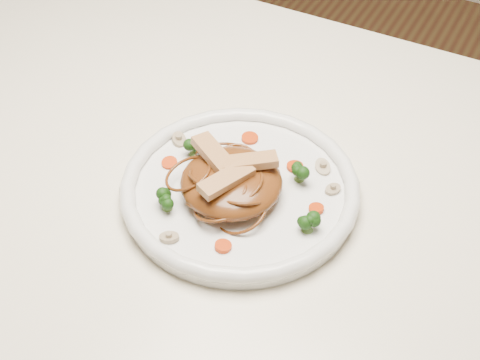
% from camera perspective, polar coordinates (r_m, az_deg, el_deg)
% --- Properties ---
extents(table, '(1.20, 0.80, 0.75)m').
position_cam_1_polar(table, '(0.96, -0.98, -2.63)').
color(table, '#F3E8CE').
rests_on(table, ground).
extents(plate, '(0.30, 0.30, 0.02)m').
position_cam_1_polar(plate, '(0.84, -0.00, -1.07)').
color(plate, white).
rests_on(plate, table).
extents(noodle_mound, '(0.15, 0.15, 0.04)m').
position_cam_1_polar(noodle_mound, '(0.81, -0.75, -0.19)').
color(noodle_mound, '#582E10').
rests_on(noodle_mound, plate).
extents(chicken_a, '(0.07, 0.06, 0.01)m').
position_cam_1_polar(chicken_a, '(0.80, 0.70, 1.57)').
color(chicken_a, tan).
rests_on(chicken_a, noodle_mound).
extents(chicken_b, '(0.08, 0.06, 0.01)m').
position_cam_1_polar(chicken_b, '(0.81, -2.13, 2.11)').
color(chicken_b, tan).
rests_on(chicken_b, noodle_mound).
extents(chicken_c, '(0.05, 0.08, 0.01)m').
position_cam_1_polar(chicken_c, '(0.78, -1.18, 0.06)').
color(chicken_c, tan).
rests_on(chicken_c, noodle_mound).
extents(broccoli_0, '(0.03, 0.03, 0.03)m').
position_cam_1_polar(broccoli_0, '(0.84, 5.20, 0.90)').
color(broccoli_0, '#15410D').
rests_on(broccoli_0, plate).
extents(broccoli_1, '(0.03, 0.03, 0.03)m').
position_cam_1_polar(broccoli_1, '(0.87, -4.07, 2.95)').
color(broccoli_1, '#15410D').
rests_on(broccoli_1, plate).
extents(broccoli_2, '(0.03, 0.03, 0.03)m').
position_cam_1_polar(broccoli_2, '(0.80, -6.38, -1.65)').
color(broccoli_2, '#15410D').
rests_on(broccoli_2, plate).
extents(broccoli_3, '(0.03, 0.03, 0.03)m').
position_cam_1_polar(broccoli_3, '(0.78, 5.89, -3.69)').
color(broccoli_3, '#15410D').
rests_on(broccoli_3, plate).
extents(carrot_0, '(0.02, 0.02, 0.00)m').
position_cam_1_polar(carrot_0, '(0.86, 4.77, 1.17)').
color(carrot_0, '#C43507').
rests_on(carrot_0, plate).
extents(carrot_1, '(0.02, 0.02, 0.00)m').
position_cam_1_polar(carrot_1, '(0.87, -6.11, 1.48)').
color(carrot_1, '#C43507').
rests_on(carrot_1, plate).
extents(carrot_2, '(0.02, 0.02, 0.00)m').
position_cam_1_polar(carrot_2, '(0.81, 6.60, -2.46)').
color(carrot_2, '#C43507').
rests_on(carrot_2, plate).
extents(carrot_3, '(0.02, 0.02, 0.00)m').
position_cam_1_polar(carrot_3, '(0.90, 0.86, 3.63)').
color(carrot_3, '#C43507').
rests_on(carrot_3, plate).
extents(carrot_4, '(0.03, 0.03, 0.00)m').
position_cam_1_polar(carrot_4, '(0.77, -1.47, -5.73)').
color(carrot_4, '#C43507').
rests_on(carrot_4, plate).
extents(mushroom_0, '(0.03, 0.03, 0.01)m').
position_cam_1_polar(mushroom_0, '(0.78, -6.13, -4.96)').
color(mushroom_0, tan).
rests_on(mushroom_0, plate).
extents(mushroom_1, '(0.03, 0.03, 0.01)m').
position_cam_1_polar(mushroom_1, '(0.84, 8.01, -0.81)').
color(mushroom_1, tan).
rests_on(mushroom_1, plate).
extents(mushroom_2, '(0.04, 0.04, 0.01)m').
position_cam_1_polar(mushroom_2, '(0.90, -5.29, 3.48)').
color(mushroom_2, tan).
rests_on(mushroom_2, plate).
extents(mushroom_3, '(0.04, 0.04, 0.01)m').
position_cam_1_polar(mushroom_3, '(0.86, 7.16, 1.10)').
color(mushroom_3, tan).
rests_on(mushroom_3, plate).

